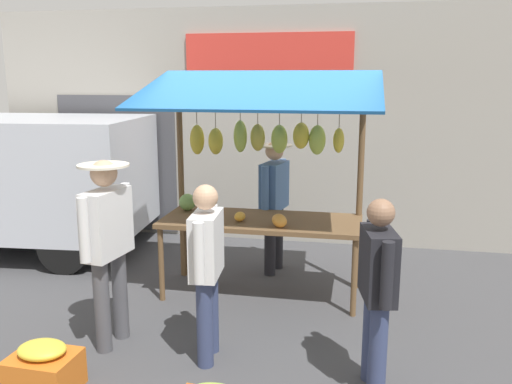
{
  "coord_description": "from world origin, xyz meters",
  "views": [
    {
      "loc": [
        -1.07,
        5.68,
        2.43
      ],
      "look_at": [
        0.0,
        0.3,
        1.25
      ],
      "focal_mm": 37.88,
      "sensor_mm": 36.0,
      "label": 1
    }
  ],
  "objects_px": {
    "vendor_with_sunhat": "(274,196)",
    "shopper_with_ponytail": "(377,283)",
    "shopper_with_shopping_bag": "(108,237)",
    "shopper_in_striped_shirt": "(207,262)",
    "produce_crate_side": "(44,369)",
    "market_stall": "(260,158)"
  },
  "relations": [
    {
      "from": "market_stall",
      "to": "shopper_with_shopping_bag",
      "type": "relative_size",
      "value": 1.45
    },
    {
      "from": "vendor_with_sunhat",
      "to": "shopper_with_shopping_bag",
      "type": "bearing_deg",
      "value": -16.5
    },
    {
      "from": "shopper_with_ponytail",
      "to": "shopper_in_striped_shirt",
      "type": "relative_size",
      "value": 0.99
    },
    {
      "from": "vendor_with_sunhat",
      "to": "shopper_with_shopping_bag",
      "type": "height_order",
      "value": "shopper_with_shopping_bag"
    },
    {
      "from": "market_stall",
      "to": "vendor_with_sunhat",
      "type": "bearing_deg",
      "value": -94.1
    },
    {
      "from": "vendor_with_sunhat",
      "to": "shopper_with_shopping_bag",
      "type": "relative_size",
      "value": 0.96
    },
    {
      "from": "vendor_with_sunhat",
      "to": "shopper_with_ponytail",
      "type": "distance_m",
      "value": 2.73
    },
    {
      "from": "produce_crate_side",
      "to": "shopper_with_ponytail",
      "type": "bearing_deg",
      "value": -167.71
    },
    {
      "from": "market_stall",
      "to": "shopper_with_ponytail",
      "type": "xyz_separation_m",
      "value": [
        -1.25,
        1.77,
        -0.68
      ]
    },
    {
      "from": "shopper_in_striped_shirt",
      "to": "produce_crate_side",
      "type": "relative_size",
      "value": 2.98
    },
    {
      "from": "market_stall",
      "to": "shopper_with_ponytail",
      "type": "height_order",
      "value": "market_stall"
    },
    {
      "from": "shopper_with_shopping_bag",
      "to": "produce_crate_side",
      "type": "relative_size",
      "value": 3.3
    },
    {
      "from": "vendor_with_sunhat",
      "to": "shopper_in_striped_shirt",
      "type": "height_order",
      "value": "vendor_with_sunhat"
    },
    {
      "from": "shopper_with_shopping_bag",
      "to": "produce_crate_side",
      "type": "distance_m",
      "value": 1.19
    },
    {
      "from": "vendor_with_sunhat",
      "to": "shopper_with_ponytail",
      "type": "xyz_separation_m",
      "value": [
        -1.2,
        2.45,
        -0.1
      ]
    },
    {
      "from": "shopper_with_ponytail",
      "to": "shopper_with_shopping_bag",
      "type": "relative_size",
      "value": 0.9
    },
    {
      "from": "market_stall",
      "to": "shopper_in_striped_shirt",
      "type": "xyz_separation_m",
      "value": [
        0.16,
        1.58,
        -0.67
      ]
    },
    {
      "from": "market_stall",
      "to": "shopper_in_striped_shirt",
      "type": "relative_size",
      "value": 1.61
    },
    {
      "from": "shopper_with_shopping_bag",
      "to": "market_stall",
      "type": "bearing_deg",
      "value": -28.2
    },
    {
      "from": "vendor_with_sunhat",
      "to": "produce_crate_side",
      "type": "relative_size",
      "value": 3.17
    },
    {
      "from": "vendor_with_sunhat",
      "to": "produce_crate_side",
      "type": "height_order",
      "value": "vendor_with_sunhat"
    },
    {
      "from": "vendor_with_sunhat",
      "to": "shopper_with_shopping_bag",
      "type": "xyz_separation_m",
      "value": [
        1.15,
        2.17,
        0.05
      ]
    }
  ]
}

